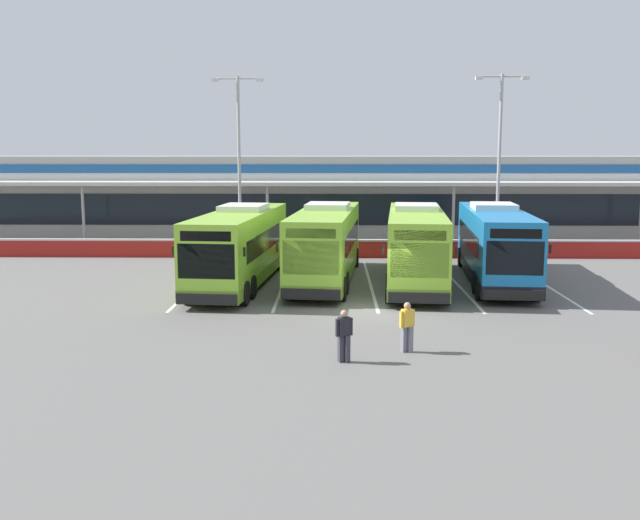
# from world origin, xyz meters

# --- Properties ---
(ground_plane) EXTENTS (200.00, 200.00, 0.00)m
(ground_plane) POSITION_xyz_m (0.00, 0.00, 0.00)
(ground_plane) COLOR #605E5B
(terminal_building) EXTENTS (70.00, 13.00, 6.00)m
(terminal_building) POSITION_xyz_m (-0.00, 26.91, 3.01)
(terminal_building) COLOR #B7B7B2
(terminal_building) RESTS_ON ground
(red_barrier_wall) EXTENTS (60.00, 0.40, 1.10)m
(red_barrier_wall) POSITION_xyz_m (0.00, 14.50, 0.56)
(red_barrier_wall) COLOR maroon
(red_barrier_wall) RESTS_ON ground
(coach_bus_leftmost) EXTENTS (3.84, 12.33, 3.78)m
(coach_bus_leftmost) POSITION_xyz_m (-6.25, 5.59, 1.79)
(coach_bus_leftmost) COLOR #8CC633
(coach_bus_leftmost) RESTS_ON ground
(coach_bus_left_centre) EXTENTS (3.84, 12.33, 3.78)m
(coach_bus_left_centre) POSITION_xyz_m (-2.16, 6.64, 1.79)
(coach_bus_left_centre) COLOR #8CC633
(coach_bus_left_centre) RESTS_ON ground
(coach_bus_centre) EXTENTS (3.84, 12.33, 3.78)m
(coach_bus_centre) POSITION_xyz_m (2.19, 6.02, 1.79)
(coach_bus_centre) COLOR #8CC633
(coach_bus_centre) RESTS_ON ground
(coach_bus_right_centre) EXTENTS (3.84, 12.33, 3.78)m
(coach_bus_right_centre) POSITION_xyz_m (6.13, 6.67, 1.79)
(coach_bus_right_centre) COLOR #1972B7
(coach_bus_right_centre) RESTS_ON ground
(bay_stripe_far_west) EXTENTS (0.14, 13.00, 0.01)m
(bay_stripe_far_west) POSITION_xyz_m (-8.40, 6.00, 0.00)
(bay_stripe_far_west) COLOR silver
(bay_stripe_far_west) RESTS_ON ground
(bay_stripe_west) EXTENTS (0.14, 13.00, 0.01)m
(bay_stripe_west) POSITION_xyz_m (-4.20, 6.00, 0.00)
(bay_stripe_west) COLOR silver
(bay_stripe_west) RESTS_ON ground
(bay_stripe_mid_west) EXTENTS (0.14, 13.00, 0.01)m
(bay_stripe_mid_west) POSITION_xyz_m (0.00, 6.00, 0.00)
(bay_stripe_mid_west) COLOR silver
(bay_stripe_mid_west) RESTS_ON ground
(bay_stripe_centre) EXTENTS (0.14, 13.00, 0.01)m
(bay_stripe_centre) POSITION_xyz_m (4.20, 6.00, 0.00)
(bay_stripe_centre) COLOR silver
(bay_stripe_centre) RESTS_ON ground
(bay_stripe_mid_east) EXTENTS (0.14, 13.00, 0.01)m
(bay_stripe_mid_east) POSITION_xyz_m (8.40, 6.00, 0.00)
(bay_stripe_mid_east) COLOR silver
(bay_stripe_mid_east) RESTS_ON ground
(pedestrian_in_dark_coat) EXTENTS (0.51, 0.36, 1.62)m
(pedestrian_in_dark_coat) POSITION_xyz_m (0.55, -5.91, 0.87)
(pedestrian_in_dark_coat) COLOR slate
(pedestrian_in_dark_coat) RESTS_ON ground
(pedestrian_near_bin) EXTENTS (0.53, 0.33, 1.62)m
(pedestrian_near_bin) POSITION_xyz_m (-1.47, -7.04, 0.87)
(pedestrian_near_bin) COLOR #33333D
(pedestrian_near_bin) RESTS_ON ground
(lamp_post_west) EXTENTS (3.24, 0.28, 11.00)m
(lamp_post_west) POSITION_xyz_m (-7.79, 17.45, 6.29)
(lamp_post_west) COLOR #9E9EA3
(lamp_post_west) RESTS_ON ground
(lamp_post_centre) EXTENTS (3.24, 0.28, 11.00)m
(lamp_post_centre) POSITION_xyz_m (8.45, 16.50, 6.29)
(lamp_post_centre) COLOR #9E9EA3
(lamp_post_centre) RESTS_ON ground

